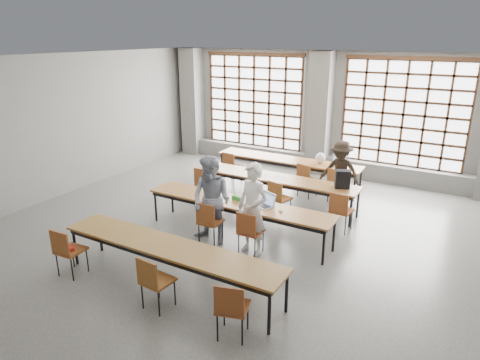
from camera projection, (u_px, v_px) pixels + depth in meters
The scene contains 37 objects.
floor at pixel (225, 240), 8.58m from camera, with size 11.00×11.00×0.00m, color #50504E.
ceiling at pixel (223, 60), 7.45m from camera, with size 11.00×11.00×0.00m, color silver.
wall_back at pixel (323, 112), 12.53m from camera, with size 10.00×10.00×0.00m, color slate.
wall_left at pixel (49, 129), 10.37m from camera, with size 11.00×11.00×0.00m, color slate.
column_left at pixel (192, 102), 14.42m from camera, with size 0.60×0.55×3.50m, color #5A5A57.
column_mid at pixel (320, 114), 12.30m from camera, with size 0.60×0.55×3.50m, color #5A5A57.
window_left at pixel (254, 102), 13.47m from camera, with size 3.32×0.12×3.00m.
window_right at pixel (403, 114), 11.36m from camera, with size 3.32×0.12×3.00m.
sill_ledge at pixel (318, 163), 12.85m from camera, with size 9.80×0.35×0.50m, color #5A5A57.
desk_row_a at pixel (288, 161), 11.54m from camera, with size 4.00×0.70×0.73m.
desk_row_b at pixel (275, 180), 10.11m from camera, with size 4.00×0.70×0.73m.
desk_row_c at pixel (238, 205), 8.60m from camera, with size 4.00×0.70×0.73m.
desk_row_d at pixel (170, 249), 6.83m from camera, with size 4.00×0.70×0.73m.
chair_back_left at pixel (231, 164), 11.73m from camera, with size 0.47×0.47×0.88m.
chair_back_mid at pixel (306, 177), 10.70m from camera, with size 0.51×0.52×0.88m.
chair_back_right at pixel (337, 182), 10.33m from camera, with size 0.53×0.53×0.88m.
chair_mid_left at pixel (204, 181), 10.39m from camera, with size 0.43×0.43×0.88m.
chair_mid_centre at pixel (278, 196), 9.46m from camera, with size 0.51×0.51×0.88m.
chair_mid_right at pixel (340, 208), 8.79m from camera, with size 0.46×0.46×0.88m.
chair_front_left at pixel (209, 219), 8.27m from camera, with size 0.45×0.45×0.88m.
chair_front_right at pixel (249, 229), 7.85m from camera, with size 0.42×0.43×0.88m.
chair_near_left at pixel (66, 248), 7.15m from camera, with size 0.44×0.45×0.88m.
chair_near_mid at pixel (154, 278), 6.27m from camera, with size 0.45×0.46×0.88m.
chair_near_right at pixel (231, 305), 5.64m from camera, with size 0.52×0.52×0.88m.
student_male at pixel (253, 209), 7.84m from camera, with size 0.64×0.42×1.76m, color white.
student_female at pixel (212, 200), 8.27m from camera, with size 0.85×0.67×1.76m, color navy.
student_back at pixel (340, 172), 10.35m from camera, with size 0.99×0.57×1.53m, color black.
laptop_front at pixel (266, 203), 8.38m from camera, with size 0.45×0.42×0.26m.
laptop_back at pixel (338, 163), 10.96m from camera, with size 0.36×0.30×0.26m.
mouse at pixel (281, 211), 8.11m from camera, with size 0.10×0.06×0.04m, color white.
green_box at pixel (238, 198), 8.66m from camera, with size 0.25×0.09×0.09m, color #2D8A2E.
phone at pixel (243, 205), 8.41m from camera, with size 0.13×0.06×0.01m, color black.
paper_sheet_b at pixel (263, 175), 10.19m from camera, with size 0.30×0.21×0.00m, color white.
paper_sheet_c at pixel (279, 178), 10.04m from camera, with size 0.30×0.21×0.00m, color white.
backpack at pixel (343, 179), 9.31m from camera, with size 0.32×0.20×0.40m, color black.
plastic_bag at pixel (321, 158), 11.09m from camera, with size 0.26×0.21×0.29m, color white.
red_pouch at pixel (70, 248), 7.23m from camera, with size 0.20×0.08×0.06m, color red.
Camera 1 is at (4.10, -6.56, 3.93)m, focal length 32.00 mm.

